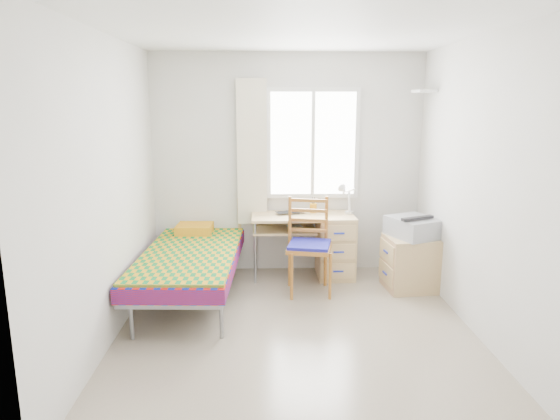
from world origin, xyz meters
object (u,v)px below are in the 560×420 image
at_px(cabinet, 410,263).
at_px(bed, 191,257).
at_px(desk, 329,243).
at_px(chair, 310,240).
at_px(printer, 414,227).

bearing_deg(cabinet, bed, 177.81).
relative_size(desk, cabinet, 2.03).
distance_m(bed, desk, 1.64).
bearing_deg(chair, cabinet, 13.63).
xyz_separation_m(bed, printer, (2.40, 0.17, 0.27)).
bearing_deg(desk, cabinet, -28.70).
distance_m(chair, printer, 1.15).
xyz_separation_m(desk, cabinet, (0.84, -0.45, -0.11)).
bearing_deg(desk, chair, -121.10).
xyz_separation_m(desk, chair, (-0.28, -0.47, 0.17)).
bearing_deg(printer, desk, 130.81).
bearing_deg(cabinet, chair, 175.94).
bearing_deg(bed, chair, 7.40).
height_order(desk, printer, printer).
height_order(cabinet, printer, printer).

